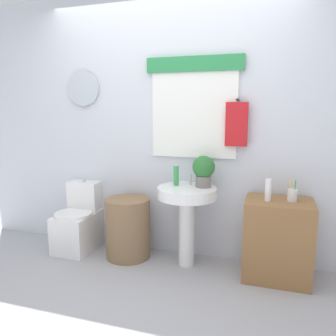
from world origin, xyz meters
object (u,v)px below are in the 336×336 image
at_px(potted_plant, 204,170).
at_px(toothbrush_cup, 292,195).
at_px(soap_bottle, 176,176).
at_px(wooden_cabinet, 277,240).
at_px(toilet, 79,223).
at_px(lotion_bottle, 268,190).
at_px(laundry_hamper, 128,228).
at_px(pedestal_sink, 187,206).

bearing_deg(potted_plant, toothbrush_cup, -2.96).
xyz_separation_m(soap_bottle, toothbrush_cup, (1.04, -0.03, -0.10)).
bearing_deg(potted_plant, wooden_cabinet, -5.06).
xyz_separation_m(toilet, potted_plant, (1.33, 0.03, 0.65)).
distance_m(toilet, toothbrush_cup, 2.16).
bearing_deg(toilet, lotion_bottle, -2.16).
bearing_deg(lotion_bottle, potted_plant, 170.19).
height_order(toilet, lotion_bottle, lotion_bottle).
xyz_separation_m(lotion_bottle, toothbrush_cup, (0.20, 0.06, -0.04)).
bearing_deg(toothbrush_cup, laundry_hamper, -179.25).
distance_m(potted_plant, toothbrush_cup, 0.80).
xyz_separation_m(potted_plant, lotion_bottle, (0.58, -0.10, -0.13)).
bearing_deg(toothbrush_cup, potted_plant, 177.04).
height_order(wooden_cabinet, soap_bottle, soap_bottle).
xyz_separation_m(toilet, toothbrush_cup, (2.11, -0.01, 0.48)).
distance_m(pedestal_sink, soap_bottle, 0.30).
relative_size(lotion_bottle, toothbrush_cup, 1.02).
distance_m(laundry_hamper, wooden_cabinet, 1.42).
distance_m(laundry_hamper, toothbrush_cup, 1.59).
bearing_deg(wooden_cabinet, lotion_bottle, -157.99).
xyz_separation_m(laundry_hamper, soap_bottle, (0.49, 0.05, 0.55)).
xyz_separation_m(pedestal_sink, wooden_cabinet, (0.82, -0.00, -0.24)).
bearing_deg(wooden_cabinet, laundry_hamper, 180.00).
xyz_separation_m(potted_plant, toothbrush_cup, (0.78, -0.04, -0.17)).
relative_size(wooden_cabinet, potted_plant, 2.40).
distance_m(soap_bottle, lotion_bottle, 0.84).
bearing_deg(pedestal_sink, toothbrush_cup, 1.24).
relative_size(pedestal_sink, potted_plant, 2.61).
relative_size(soap_bottle, lotion_bottle, 0.97).
relative_size(potted_plant, toothbrush_cup, 1.57).
distance_m(lotion_bottle, toothbrush_cup, 0.21).
relative_size(laundry_hamper, potted_plant, 2.06).
xyz_separation_m(soap_bottle, potted_plant, (0.26, 0.01, 0.07)).
xyz_separation_m(laundry_hamper, lotion_bottle, (1.32, -0.04, 0.50)).
xyz_separation_m(laundry_hamper, pedestal_sink, (0.61, 0.00, 0.28)).
xyz_separation_m(wooden_cabinet, potted_plant, (-0.68, 0.06, 0.57)).
relative_size(wooden_cabinet, lotion_bottle, 3.70).
height_order(laundry_hamper, soap_bottle, soap_bottle).
bearing_deg(soap_bottle, toothbrush_cup, -1.67).
relative_size(wooden_cabinet, toothbrush_cup, 3.78).
bearing_deg(toothbrush_cup, soap_bottle, 178.33).
relative_size(toilet, potted_plant, 2.47).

